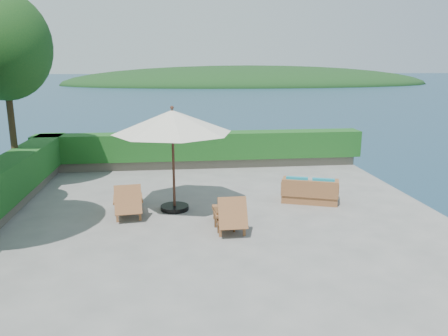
{
  "coord_description": "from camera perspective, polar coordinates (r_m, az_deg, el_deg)",
  "views": [
    {
      "loc": [
        -1.07,
        -10.84,
        3.91
      ],
      "look_at": [
        0.3,
        0.8,
        1.1
      ],
      "focal_mm": 35.0,
      "sensor_mm": 36.0,
      "label": 1
    }
  ],
  "objects": [
    {
      "name": "offshore_island",
      "position": [
        153.23,
        3.16,
        10.89
      ],
      "size": [
        126.0,
        57.6,
        12.6
      ],
      "primitive_type": "ellipsoid",
      "color": "black",
      "rests_on": "ocean"
    },
    {
      "name": "ocean",
      "position": [
        12.9,
        -0.96,
        -18.91
      ],
      "size": [
        600.0,
        600.0,
        0.0
      ],
      "primitive_type": "plane",
      "color": "#163045",
      "rests_on": "ground"
    },
    {
      "name": "patio_umbrella",
      "position": [
        11.56,
        -6.77,
        5.91
      ],
      "size": [
        3.55,
        3.55,
        2.85
      ],
      "rotation": [
        0.0,
        0.0,
        0.12
      ],
      "color": "black",
      "rests_on": "ground"
    },
    {
      "name": "planter_wall_far",
      "position": [
        16.89,
        -2.91,
        0.71
      ],
      "size": [
        12.0,
        0.6,
        0.36
      ],
      "primitive_type": "cube",
      "color": "#6E6758",
      "rests_on": "ground"
    },
    {
      "name": "wicker_loveseat",
      "position": [
        12.84,
        11.14,
        -3.08
      ],
      "size": [
        1.78,
        1.31,
        0.78
      ],
      "rotation": [
        0.0,
        0.0,
        -0.35
      ],
      "color": "#966236",
      "rests_on": "ground"
    },
    {
      "name": "tree_far",
      "position": [
        14.89,
        -26.9,
        13.99
      ],
      "size": [
        2.8,
        2.8,
        6.03
      ],
      "color": "#3C2B17",
      "rests_on": "ground"
    },
    {
      "name": "hedge_far",
      "position": [
        16.75,
        -2.94,
        2.95
      ],
      "size": [
        12.4,
        0.9,
        1.0
      ],
      "primitive_type": "cube",
      "color": "#134516",
      "rests_on": "planter_wall_far"
    },
    {
      "name": "lounge_left",
      "position": [
        11.76,
        -12.42,
        -4.24
      ],
      "size": [
        0.84,
        1.7,
        0.94
      ],
      "rotation": [
        0.0,
        0.0,
        0.11
      ],
      "color": "#966236",
      "rests_on": "ground"
    },
    {
      "name": "foundation",
      "position": [
        12.18,
        -0.99,
        -13.14
      ],
      "size": [
        12.0,
        12.0,
        3.0
      ],
      "primitive_type": "cube",
      "color": "#5C5449",
      "rests_on": "ocean"
    },
    {
      "name": "side_table",
      "position": [
        10.51,
        0.08,
        -5.89
      ],
      "size": [
        0.53,
        0.53,
        0.52
      ],
      "rotation": [
        0.0,
        0.0,
        0.09
      ],
      "color": "brown",
      "rests_on": "ground"
    },
    {
      "name": "lounge_right",
      "position": [
        10.55,
        0.72,
        -6.0
      ],
      "size": [
        0.76,
        1.63,
        0.94
      ],
      "rotation": [
        0.0,
        0.0,
        0.02
      ],
      "color": "#966236",
      "rests_on": "ground"
    },
    {
      "name": "ground",
      "position": [
        11.57,
        -1.02,
        -6.26
      ],
      "size": [
        12.0,
        12.0,
        0.0
      ],
      "primitive_type": "plane",
      "color": "gray",
      "rests_on": "ground"
    }
  ]
}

